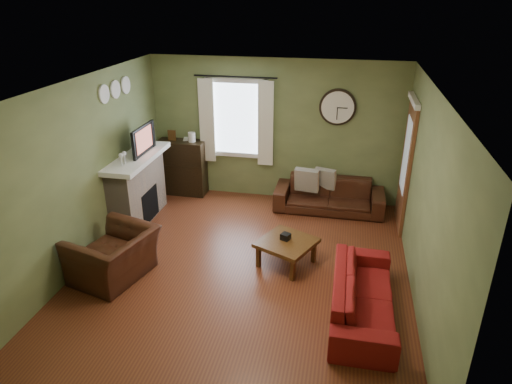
% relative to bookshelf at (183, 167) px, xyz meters
% --- Properties ---
extents(floor, '(4.60, 5.20, 0.00)m').
position_rel_bookshelf_xyz_m(floor, '(1.75, -2.39, -0.53)').
color(floor, '#5F2B18').
rests_on(floor, ground).
extents(ceiling, '(4.60, 5.20, 0.00)m').
position_rel_bookshelf_xyz_m(ceiling, '(1.75, -2.39, 2.07)').
color(ceiling, white).
rests_on(ceiling, ground).
extents(wall_left, '(0.00, 5.20, 2.60)m').
position_rel_bookshelf_xyz_m(wall_left, '(-0.55, -2.39, 0.77)').
color(wall_left, olive).
rests_on(wall_left, ground).
extents(wall_right, '(0.00, 5.20, 2.60)m').
position_rel_bookshelf_xyz_m(wall_right, '(4.05, -2.39, 0.77)').
color(wall_right, olive).
rests_on(wall_right, ground).
extents(wall_back, '(4.60, 0.00, 2.60)m').
position_rel_bookshelf_xyz_m(wall_back, '(1.75, 0.21, 0.77)').
color(wall_back, olive).
rests_on(wall_back, ground).
extents(wall_front, '(4.60, 0.00, 2.60)m').
position_rel_bookshelf_xyz_m(wall_front, '(1.75, -4.99, 0.77)').
color(wall_front, olive).
rests_on(wall_front, ground).
extents(fireplace, '(0.40, 1.40, 1.10)m').
position_rel_bookshelf_xyz_m(fireplace, '(-0.35, -1.24, 0.02)').
color(fireplace, tan).
rests_on(fireplace, floor).
extents(firebox, '(0.04, 0.60, 0.55)m').
position_rel_bookshelf_xyz_m(firebox, '(-0.16, -1.24, -0.23)').
color(firebox, black).
rests_on(firebox, fireplace).
extents(mantel, '(0.58, 1.60, 0.08)m').
position_rel_bookshelf_xyz_m(mantel, '(-0.32, -1.24, 0.61)').
color(mantel, white).
rests_on(mantel, fireplace).
extents(tv, '(0.08, 0.60, 0.35)m').
position_rel_bookshelf_xyz_m(tv, '(-0.30, -1.09, 0.82)').
color(tv, black).
rests_on(tv, mantel).
extents(tv_screen, '(0.02, 0.62, 0.36)m').
position_rel_bookshelf_xyz_m(tv_screen, '(-0.22, -1.09, 0.88)').
color(tv_screen, '#994C3F').
rests_on(tv_screen, mantel).
extents(medallion_left, '(0.28, 0.28, 0.03)m').
position_rel_bookshelf_xyz_m(medallion_left, '(-0.53, -1.59, 1.72)').
color(medallion_left, white).
rests_on(medallion_left, wall_left).
extents(medallion_mid, '(0.28, 0.28, 0.03)m').
position_rel_bookshelf_xyz_m(medallion_mid, '(-0.53, -1.24, 1.72)').
color(medallion_mid, white).
rests_on(medallion_mid, wall_left).
extents(medallion_right, '(0.28, 0.28, 0.03)m').
position_rel_bookshelf_xyz_m(medallion_right, '(-0.53, -0.89, 1.72)').
color(medallion_right, white).
rests_on(medallion_right, wall_left).
extents(window_pane, '(1.00, 0.02, 1.30)m').
position_rel_bookshelf_xyz_m(window_pane, '(1.05, 0.19, 0.97)').
color(window_pane, silver).
rests_on(window_pane, wall_back).
extents(curtain_rod, '(0.03, 0.03, 1.50)m').
position_rel_bookshelf_xyz_m(curtain_rod, '(1.05, 0.09, 1.74)').
color(curtain_rod, black).
rests_on(curtain_rod, wall_back).
extents(curtain_left, '(0.28, 0.04, 1.55)m').
position_rel_bookshelf_xyz_m(curtain_left, '(0.50, 0.09, 0.92)').
color(curtain_left, silver).
rests_on(curtain_left, wall_back).
extents(curtain_right, '(0.28, 0.04, 1.55)m').
position_rel_bookshelf_xyz_m(curtain_right, '(1.60, 0.09, 0.92)').
color(curtain_right, silver).
rests_on(curtain_right, wall_back).
extents(wall_clock, '(0.64, 0.06, 0.64)m').
position_rel_bookshelf_xyz_m(wall_clock, '(2.85, 0.16, 1.27)').
color(wall_clock, white).
rests_on(wall_clock, wall_back).
extents(door, '(0.05, 0.90, 2.10)m').
position_rel_bookshelf_xyz_m(door, '(4.02, -0.54, 0.52)').
color(door, brown).
rests_on(door, floor).
extents(bookshelf, '(0.89, 0.38, 1.06)m').
position_rel_bookshelf_xyz_m(bookshelf, '(0.00, 0.00, 0.00)').
color(bookshelf, black).
rests_on(bookshelf, floor).
extents(book, '(0.21, 0.25, 0.02)m').
position_rel_bookshelf_xyz_m(book, '(0.02, 0.09, 0.43)').
color(book, '#492B12').
rests_on(book, bookshelf).
extents(sofa_brown, '(1.93, 0.75, 0.56)m').
position_rel_bookshelf_xyz_m(sofa_brown, '(2.82, -0.19, -0.25)').
color(sofa_brown, '#35190E').
rests_on(sofa_brown, floor).
extents(pillow_left, '(0.39, 0.21, 0.38)m').
position_rel_bookshelf_xyz_m(pillow_left, '(2.73, -0.07, 0.02)').
color(pillow_left, gray).
rests_on(pillow_left, sofa_brown).
extents(pillow_right, '(0.44, 0.19, 0.42)m').
position_rel_bookshelf_xyz_m(pillow_right, '(2.41, -0.20, 0.02)').
color(pillow_right, gray).
rests_on(pillow_right, sofa_brown).
extents(sofa_red, '(0.73, 1.88, 0.55)m').
position_rel_bookshelf_xyz_m(sofa_red, '(3.40, -3.03, -0.26)').
color(sofa_red, maroon).
rests_on(sofa_red, floor).
extents(armchair, '(1.16, 1.25, 0.68)m').
position_rel_bookshelf_xyz_m(armchair, '(0.05, -2.91, -0.19)').
color(armchair, '#35190E').
rests_on(armchair, floor).
extents(coffee_table, '(0.96, 0.96, 0.39)m').
position_rel_bookshelf_xyz_m(coffee_table, '(2.33, -2.12, -0.34)').
color(coffee_table, '#492B12').
rests_on(coffee_table, floor).
extents(tissue_box, '(0.16, 0.16, 0.09)m').
position_rel_bookshelf_xyz_m(tissue_box, '(2.30, -2.08, -0.13)').
color(tissue_box, black).
rests_on(tissue_box, coffee_table).
extents(wine_glass_a, '(0.07, 0.07, 0.21)m').
position_rel_bookshelf_xyz_m(wine_glass_a, '(-0.30, -1.74, 0.75)').
color(wine_glass_a, white).
rests_on(wine_glass_a, mantel).
extents(wine_glass_b, '(0.07, 0.07, 0.21)m').
position_rel_bookshelf_xyz_m(wine_glass_b, '(-0.30, -1.64, 0.75)').
color(wine_glass_b, white).
rests_on(wine_glass_b, mantel).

